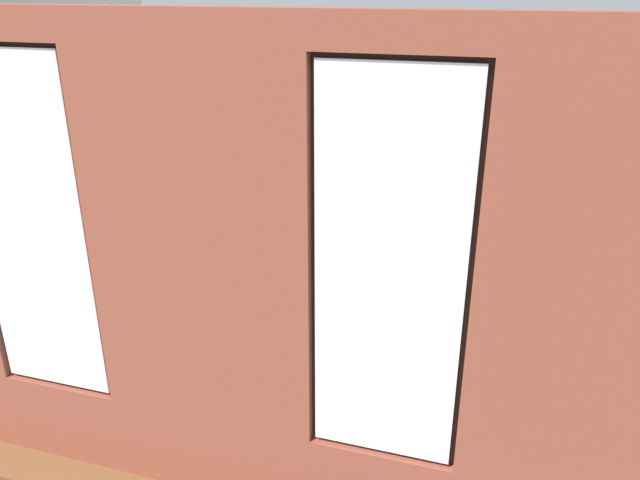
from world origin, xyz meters
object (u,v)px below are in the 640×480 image
Objects in this scene: media_console at (79,255)px; papasan_chair at (307,217)px; potted_plant_corner_near_left at (603,222)px; couch_by_window at (219,384)px; couch_left at (602,315)px; table_plant_small at (398,248)px; potted_plant_between_couches at (411,398)px; remote_silver at (343,253)px; coffee_table at (357,263)px; potted_plant_beside_window_right at (12,325)px; remote_black at (314,258)px; potted_plant_by_left_couch at (554,246)px; potted_plant_foreground_right at (178,161)px; candle_jar at (365,260)px; potted_plant_near_tv at (54,268)px; tv_flatscreen at (72,209)px; cup_ceramic at (357,255)px.

papasan_chair reaches higher than media_console.
couch_by_window is at bearing 51.77° from potted_plant_corner_near_left.
table_plant_small is (2.04, -0.55, 0.20)m from couch_left.
remote_silver is at bearing -64.59° from potted_plant_between_couches.
papasan_chair reaches higher than remote_silver.
potted_plant_beside_window_right reaches higher than coffee_table.
potted_plant_by_left_couch is (-2.51, -1.02, 0.04)m from remote_black.
potted_plant_foreground_right reaches higher than coffee_table.
potted_plant_by_left_couch is 5.02m from potted_plant_foreground_right.
potted_plant_between_couches is (-1.47, -0.05, 0.16)m from couch_by_window.
potted_plant_between_couches is (-0.88, 2.26, 0.03)m from candle_jar.
potted_plant_by_left_couch is at bearing -155.13° from table_plant_small.
coffee_table is at bearing -101.22° from couch_by_window.
table_plant_small is 2.56m from potted_plant_corner_near_left.
potted_plant_between_couches reaches higher than couch_by_window.
candle_jar is 0.10× the size of papasan_chair.
potted_plant_foreground_right is at bearing -85.15° from potted_plant_near_tv.
potted_plant_beside_window_right is 0.67× the size of potted_plant_corner_near_left.
couch_by_window reaches higher than remote_black.
potted_plant_by_left_couch is (0.40, -1.31, 0.12)m from couch_left.
potted_plant_by_left_couch is at bearing -38.11° from remote_silver.
media_console is at bearing -65.34° from potted_plant_beside_window_right.
tv_flatscreen reaches higher than media_console.
coffee_table is (2.45, -0.41, 0.02)m from couch_left.
tv_flatscreen is 1.95m from potted_plant_foreground_right.
potted_plant_beside_window_right is 0.68× the size of potted_plant_foreground_right.
couch_by_window is at bearing 2.07° from potted_plant_between_couches.
couch_by_window is 1.67× the size of potted_plant_near_tv.
candle_jar is 0.67× the size of remote_silver.
potted_plant_beside_window_right reaches higher than media_console.
table_plant_small is 0.18× the size of potted_plant_between_couches.
table_plant_small is 0.92m from remote_black.
tv_flatscreen is at bearing -24.02° from potted_plant_between_couches.
potted_plant_by_left_couch is at bearing 46.65° from potted_plant_corner_near_left.
tv_flatscreen reaches higher than cup_ceramic.
tv_flatscreen reaches higher than candle_jar.
potted_plant_between_couches reaches higher than couch_left.
coffee_table is 1.24× the size of potted_plant_near_tv.
remote_silver is 3.12m from potted_plant_corner_near_left.
couch_left is 2.12m from table_plant_small.
potted_plant_foreground_right is at bearing 0.62° from potted_plant_corner_near_left.
media_console is (3.34, 0.39, -0.22)m from candle_jar.
potted_plant_between_couches is at bearing 166.99° from potted_plant_near_tv.
papasan_chair is (0.71, -0.89, 0.03)m from remote_silver.
couch_left is at bearing -145.36° from couch_by_window.
potted_plant_corner_near_left is at bearing -128.23° from couch_by_window.
coffee_table is 1.32× the size of media_console.
potted_plant_near_tv reaches higher than couch_by_window.
remote_black is 0.25× the size of potted_plant_by_left_couch.
media_console is at bearing 14.93° from potted_plant_by_left_couch.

